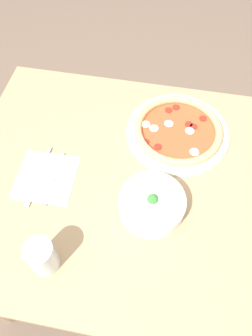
{
  "coord_description": "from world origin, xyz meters",
  "views": [
    {
      "loc": [
        -0.09,
        0.52,
        1.62
      ],
      "look_at": [
        0.01,
        -0.03,
        0.75
      ],
      "focal_mm": 35.0,
      "sensor_mm": 36.0,
      "label": 1
    }
  ],
  "objects_px": {
    "bowl": "(152,203)",
    "knife": "(40,173)",
    "pizza": "(178,130)",
    "fork": "(54,177)",
    "glass": "(42,257)"
  },
  "relations": [
    {
      "from": "fork",
      "to": "glass",
      "type": "height_order",
      "value": "glass"
    },
    {
      "from": "pizza",
      "to": "fork",
      "type": "distance_m",
      "value": 0.44
    },
    {
      "from": "bowl",
      "to": "knife",
      "type": "xyz_separation_m",
      "value": [
        0.37,
        -0.06,
        -0.03
      ]
    },
    {
      "from": "pizza",
      "to": "fork",
      "type": "relative_size",
      "value": 1.82
    },
    {
      "from": "pizza",
      "to": "fork",
      "type": "height_order",
      "value": "pizza"
    },
    {
      "from": "bowl",
      "to": "knife",
      "type": "distance_m",
      "value": 0.37
    },
    {
      "from": "pizza",
      "to": "glass",
      "type": "relative_size",
      "value": 3.1
    },
    {
      "from": "knife",
      "to": "bowl",
      "type": "bearing_deg",
      "value": 82.28
    },
    {
      "from": "bowl",
      "to": "glass",
      "type": "xyz_separation_m",
      "value": [
        0.26,
        0.22,
        0.02
      ]
    },
    {
      "from": "fork",
      "to": "knife",
      "type": "distance_m",
      "value": 0.05
    },
    {
      "from": "fork",
      "to": "knife",
      "type": "bearing_deg",
      "value": -97.64
    },
    {
      "from": "bowl",
      "to": "glass",
      "type": "bearing_deg",
      "value": 39.85
    },
    {
      "from": "bowl",
      "to": "knife",
      "type": "bearing_deg",
      "value": -8.7
    },
    {
      "from": "pizza",
      "to": "bowl",
      "type": "relative_size",
      "value": 1.8
    },
    {
      "from": "bowl",
      "to": "knife",
      "type": "height_order",
      "value": "bowl"
    }
  ]
}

